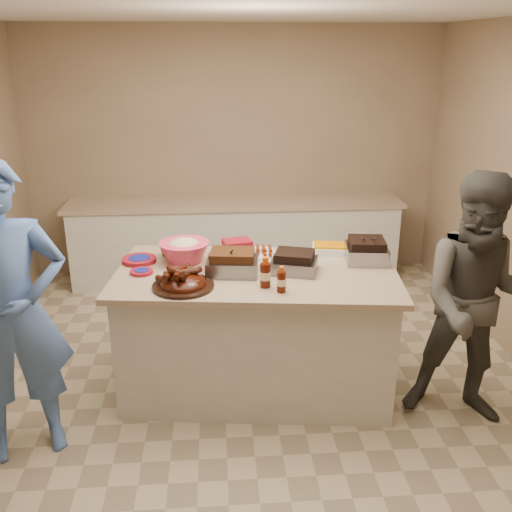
{
  "coord_description": "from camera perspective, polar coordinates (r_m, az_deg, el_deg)",
  "views": [
    {
      "loc": [
        -0.21,
        -3.77,
        2.47
      ],
      "look_at": [
        0.07,
        0.06,
        1.05
      ],
      "focal_mm": 40.0,
      "sensor_mm": 36.0,
      "label": 1
    }
  ],
  "objects": [
    {
      "name": "roasting_pan",
      "position": [
        4.35,
        10.92,
        -0.52
      ],
      "size": [
        0.33,
        0.33,
        0.12
      ],
      "primitive_type": "cube",
      "rotation": [
        0.0,
        0.0,
        -0.12
      ],
      "color": "gray",
      "rests_on": "island"
    },
    {
      "name": "mustard_bottle",
      "position": [
        4.21,
        -1.21,
        -0.88
      ],
      "size": [
        0.05,
        0.05,
        0.11
      ],
      "primitive_type": "cylinder",
      "rotation": [
        0.0,
        0.0,
        -0.11
      ],
      "color": "orange",
      "rests_on": "island"
    },
    {
      "name": "pulled_pork_tray",
      "position": [
        4.06,
        -2.36,
        -1.72
      ],
      "size": [
        0.39,
        0.31,
        0.11
      ],
      "primitive_type": "cube",
      "rotation": [
        0.0,
        0.0,
        -0.12
      ],
      "color": "#47230F",
      "rests_on": "island"
    },
    {
      "name": "bbq_bottle_a",
      "position": [
        3.83,
        0.93,
        -3.1
      ],
      "size": [
        0.08,
        0.08,
        0.21
      ],
      "primitive_type": "cylinder",
      "rotation": [
        0.0,
        0.0,
        -0.11
      ],
      "color": "#410F04",
      "rests_on": "island"
    },
    {
      "name": "guest_gray",
      "position": [
        4.48,
        19.91,
        -14.63
      ],
      "size": [
        1.33,
        1.92,
        0.66
      ],
      "primitive_type": "imported",
      "rotation": [
        0.0,
        0.0,
        -0.3
      ],
      "color": "#4F4D48",
      "rests_on": "ground"
    },
    {
      "name": "basket_stack",
      "position": [
        4.45,
        -1.87,
        0.3
      ],
      "size": [
        0.24,
        0.2,
        0.11
      ],
      "primitive_type": "cube",
      "rotation": [
        0.0,
        0.0,
        0.23
      ],
      "color": "maroon",
      "rests_on": "island"
    },
    {
      "name": "plate_stack_small",
      "position": [
        4.13,
        -11.35,
        -1.7
      ],
      "size": [
        0.18,
        0.18,
        0.02
      ],
      "primitive_type": "cylinder",
      "rotation": [
        0.0,
        0.0,
        -0.11
      ],
      "color": "maroon",
      "rests_on": "island"
    },
    {
      "name": "room",
      "position": [
        4.51,
        -0.85,
        -12.94
      ],
      "size": [
        4.5,
        5.0,
        2.7
      ],
      "primitive_type": null,
      "color": "#9B8364",
      "rests_on": "ground"
    },
    {
      "name": "rib_platter",
      "position": [
        3.85,
        -7.28,
        -3.13
      ],
      "size": [
        0.47,
        0.47,
        0.17
      ],
      "primitive_type": null,
      "rotation": [
        0.0,
        0.0,
        0.15
      ],
      "color": "#3D1105",
      "rests_on": "island"
    },
    {
      "name": "plastic_cup",
      "position": [
        4.44,
        -8.98,
        0.01
      ],
      "size": [
        0.1,
        0.1,
        0.09
      ],
      "primitive_type": "imported",
      "rotation": [
        0.0,
        0.0,
        -0.11
      ],
      "color": "brown",
      "rests_on": "island"
    },
    {
      "name": "plate_stack_large",
      "position": [
        4.35,
        -11.6,
        -0.57
      ],
      "size": [
        0.28,
        0.28,
        0.03
      ],
      "primitive_type": "cylinder",
      "rotation": [
        0.0,
        0.0,
        -0.11
      ],
      "color": "maroon",
      "rests_on": "island"
    },
    {
      "name": "back_counter",
      "position": [
        6.31,
        -2.08,
        1.57
      ],
      "size": [
        3.6,
        0.64,
        0.9
      ],
      "primitive_type": null,
      "color": "silver",
      "rests_on": "ground"
    },
    {
      "name": "sausage_plate",
      "position": [
        4.43,
        0.18,
        0.23
      ],
      "size": [
        0.31,
        0.31,
        0.05
      ],
      "primitive_type": "cylinder",
      "rotation": [
        0.0,
        0.0,
        -0.08
      ],
      "color": "silver",
      "rests_on": "island"
    },
    {
      "name": "guest_blue",
      "position": [
        4.22,
        -21.42,
        -17.22
      ],
      "size": [
        1.29,
        2.03,
        0.46
      ],
      "primitive_type": "imported",
      "rotation": [
        0.0,
        0.0,
        0.34
      ],
      "color": "#496DB3",
      "rests_on": "ground"
    },
    {
      "name": "bbq_bottle_b",
      "position": [
        3.75,
        2.54,
        -3.59
      ],
      "size": [
        0.07,
        0.07,
        0.18
      ],
      "primitive_type": "cylinder",
      "rotation": [
        0.0,
        0.0,
        -0.11
      ],
      "color": "#410F04",
      "rests_on": "island"
    },
    {
      "name": "sauce_bowl",
      "position": [
        4.27,
        -1.14,
        -0.56
      ],
      "size": [
        0.15,
        0.06,
        0.15
      ],
      "primitive_type": "imported",
      "rotation": [
        0.0,
        0.0,
        -0.11
      ],
      "color": "silver",
      "rests_on": "island"
    },
    {
      "name": "coleslaw_bowl",
      "position": [
        4.3,
        -7.13,
        -0.53
      ],
      "size": [
        0.42,
        0.42,
        0.26
      ],
      "primitive_type": null,
      "rotation": [
        0.0,
        0.0,
        -0.11
      ],
      "color": "#DE3A5A",
      "rests_on": "island"
    },
    {
      "name": "mac_cheese_dish",
      "position": [
        4.49,
        7.35,
        0.37
      ],
      "size": [
        0.29,
        0.24,
        0.07
      ],
      "primitive_type": "cube",
      "rotation": [
        0.0,
        0.0,
        -0.17
      ],
      "color": "orange",
      "rests_on": "island"
    },
    {
      "name": "island",
      "position": [
        4.52,
        0.05,
        -12.84
      ],
      "size": [
        2.12,
        1.28,
        0.95
      ],
      "primitive_type": null,
      "rotation": [
        0.0,
        0.0,
        -0.11
      ],
      "color": "silver",
      "rests_on": "ground"
    },
    {
      "name": "brisket_tray",
      "position": [
        4.09,
        3.82,
        -1.56
      ],
      "size": [
        0.37,
        0.34,
        0.09
      ],
      "primitive_type": "cube",
      "rotation": [
        0.0,
        0.0,
        -0.29
      ],
      "color": "black",
      "rests_on": "island"
    }
  ]
}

